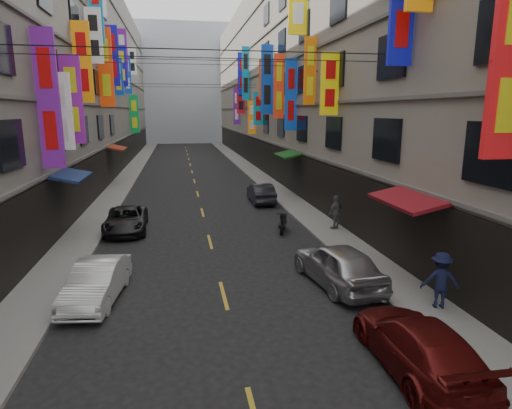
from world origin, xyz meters
name	(u,v)px	position (x,y,z in m)	size (l,w,h in m)	color
sidewalk_left	(123,182)	(-6.00, 42.00, 0.06)	(2.00, 90.00, 0.12)	slate
sidewalk_right	(262,179)	(6.00, 42.00, 0.06)	(2.00, 90.00, 0.12)	slate
building_row_left	(34,64)	(-11.99, 42.00, 9.49)	(10.14, 90.00, 19.00)	gray
building_row_right	(330,70)	(11.99, 42.00, 9.49)	(10.14, 90.00, 19.00)	gray
haze_block	(182,85)	(0.00, 92.00, 11.00)	(18.00, 8.00, 22.00)	#B2B8C6
shop_signage	(194,63)	(-0.03, 35.22, 9.10)	(14.00, 55.00, 11.68)	#0D3F9D
street_awnings	(180,172)	(-1.26, 26.00, 3.00)	(13.99, 35.20, 0.41)	#144D19
overhead_cables	(198,58)	(0.00, 30.00, 8.80)	(14.00, 38.04, 1.24)	black
lane_markings	(196,187)	(0.00, 39.00, 0.00)	(0.12, 80.20, 0.01)	gold
scooter_far_right	(283,223)	(3.75, 25.10, 0.44)	(0.78, 1.74, 1.14)	black
car_left_mid	(97,282)	(-4.00, 18.33, 0.63)	(1.34, 3.84, 1.26)	white
car_left_far	(126,220)	(-4.00, 26.55, 0.60)	(2.00, 4.33, 1.20)	black
car_right_near	(418,345)	(4.00, 13.07, 0.64)	(1.78, 4.38, 1.27)	#611210
car_right_mid	(338,264)	(4.00, 18.18, 0.74)	(1.76, 4.37, 1.49)	silver
car_right_far	(261,193)	(4.00, 32.17, 0.65)	(1.37, 3.92, 1.29)	#24242C
pedestrian_rnear	(441,280)	(6.29, 15.74, 0.98)	(1.11, 0.58, 1.73)	#141837
pedestrian_rfar	(336,212)	(6.39, 24.73, 0.97)	(1.00, 0.57, 1.71)	slate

